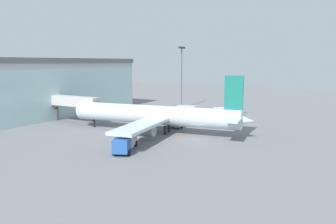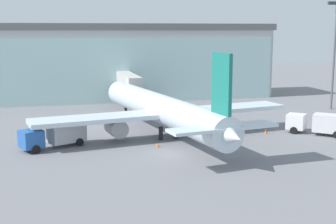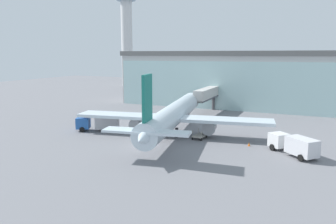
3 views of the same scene
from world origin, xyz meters
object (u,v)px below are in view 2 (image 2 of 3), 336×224
Objects in this scene: jet_bridge at (128,82)px; safety_cone_nose at (158,145)px; catering_truck at (56,135)px; fuel_truck at (319,123)px; apron_light_mast at (335,46)px; safety_cone_wingtip at (266,132)px; airplane at (162,110)px; baggage_cart at (203,131)px.

jet_bridge is 27.47m from safety_cone_nose.
catering_truck is 13.61× the size of safety_cone_nose.
catering_truck is at bearing 152.94° from jet_bridge.
safety_cone_nose is at bearing 46.19° from fuel_truck.
apron_light_mast is 25.56m from safety_cone_wingtip.
airplane is 13.32m from catering_truck.
airplane is (1.54, -21.65, -1.08)m from jet_bridge.
baggage_cart is at bearing -110.73° from airplane.
fuel_truck reaches higher than baggage_cart.
apron_light_mast is at bearing -58.97° from baggage_cart.
baggage_cart is at bearing -151.39° from apron_light_mast.
baggage_cart is (6.58, -22.42, -3.86)m from jet_bridge.
safety_cone_wingtip is (14.65, 3.96, 0.00)m from safety_cone_nose.
jet_bridge is 1.87× the size of catering_truck.
airplane is 5.81m from baggage_cart.
fuel_truck is at bearing 151.96° from catering_truck.
apron_light_mast reaches higher than fuel_truck.
jet_bridge reaches higher than safety_cone_nose.
safety_cone_wingtip is at bearing -150.55° from jet_bridge.
catering_truck is (-12.80, -3.20, -1.81)m from airplane.
jet_bridge is 4.90× the size of baggage_cart.
fuel_truck is at bearing 5.84° from safety_cone_nose.
apron_light_mast is 2.49× the size of fuel_truck.
catering_truck is (-11.26, -24.85, -2.90)m from jet_bridge.
baggage_cart is at bearing -166.33° from jet_bridge.
airplane is 6.49m from safety_cone_nose.
safety_cone_nose is 15.18m from safety_cone_wingtip.
catering_truck reaches higher than baggage_cart.
airplane is 5.16× the size of fuel_truck.
baggage_cart reaches higher than safety_cone_wingtip.
apron_light_mast reaches higher than safety_cone_nose.
fuel_truck is (-11.77, -16.81, -8.93)m from apron_light_mast.
jet_bridge is 32.70m from fuel_truck.
catering_truck is at bearing -159.24° from apron_light_mast.
airplane is at bearing -178.61° from jet_bridge.
airplane reaches higher than catering_truck.
apron_light_mast is 47.78m from catering_truck.
catering_truck reaches higher than safety_cone_wingtip.
jet_bridge is at bearing 89.83° from safety_cone_nose.
fuel_truck is (20.87, -25.02, -2.90)m from jet_bridge.
baggage_cart is (-14.28, 2.59, -0.97)m from fuel_truck.
fuel_truck reaches higher than safety_cone_wingtip.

